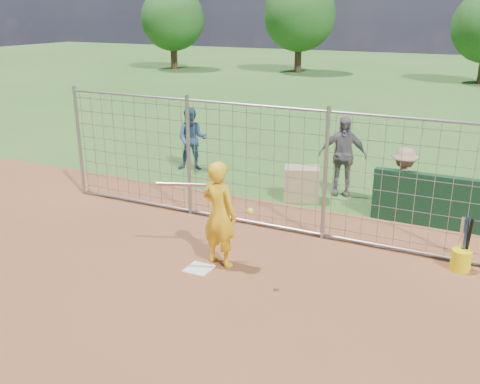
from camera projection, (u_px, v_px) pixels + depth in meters
The scene contains 12 objects.
ground at pixel (205, 265), 9.40m from camera, with size 100.00×100.00×0.00m, color #2D591E.
infield_dirt at pixel (89, 359), 6.85m from camera, with size 18.00×18.00×0.00m, color brown.
home_plate at pixel (199, 269), 9.23m from camera, with size 0.43×0.43×0.02m, color silver.
dugout_wall at pixel (437, 202), 10.86m from camera, with size 2.60×0.20×1.10m, color #11381E.
batter at pixel (219, 214), 9.12m from camera, with size 0.69×0.45×1.88m, color yellow.
bystander_a at pixel (192, 139), 14.68m from camera, with size 0.84×0.65×1.73m, color navy.
bystander_b at pixel (342, 156), 12.67m from camera, with size 1.13×0.47×1.92m, color slate.
bystander_c at pixel (403, 184), 11.25m from camera, with size 1.00×0.58×1.55m, color #9A7554.
equipment_bin at pixel (301, 184), 12.45m from camera, with size 0.80×0.55×0.80m, color tan.
equipment_in_play at pixel (197, 191), 8.80m from camera, with size 1.84×0.45×0.26m.
bucket_with_bats at pixel (461, 257), 9.13m from camera, with size 0.34×0.35×0.98m.
backstop_fence at pixel (253, 167), 10.69m from camera, with size 9.08×0.08×2.60m.
Camera 1 is at (4.29, -7.33, 4.26)m, focal length 40.00 mm.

